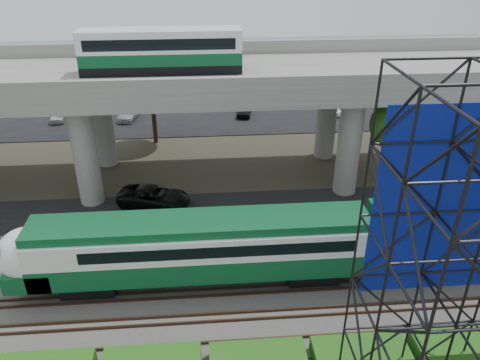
{
  "coord_description": "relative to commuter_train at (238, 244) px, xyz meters",
  "views": [
    {
      "loc": [
        -1.13,
        -19.86,
        18.66
      ],
      "look_at": [
        1.0,
        6.0,
        4.9
      ],
      "focal_mm": 35.0,
      "sensor_mm": 36.0,
      "label": 1
    }
  ],
  "objects": [
    {
      "name": "ground",
      "position": [
        -0.58,
        -2.0,
        -2.88
      ],
      "size": [
        140.0,
        140.0,
        0.0
      ],
      "primitive_type": "plane",
      "color": "#474233",
      "rests_on": "ground"
    },
    {
      "name": "ballast_bed",
      "position": [
        -0.58,
        0.0,
        -2.78
      ],
      "size": [
        90.0,
        12.0,
        0.2
      ],
      "primitive_type": "cube",
      "color": "slate",
      "rests_on": "ground"
    },
    {
      "name": "service_road",
      "position": [
        -0.58,
        8.5,
        -2.84
      ],
      "size": [
        90.0,
        5.0,
        0.08
      ],
      "primitive_type": "cube",
      "color": "black",
      "rests_on": "ground"
    },
    {
      "name": "parking_lot",
      "position": [
        -0.58,
        32.0,
        -2.84
      ],
      "size": [
        90.0,
        18.0,
        0.08
      ],
      "primitive_type": "cube",
      "color": "black",
      "rests_on": "ground"
    },
    {
      "name": "harbor_water",
      "position": [
        -0.58,
        54.0,
        -2.87
      ],
      "size": [
        140.0,
        40.0,
        0.03
      ],
      "primitive_type": "cube",
      "color": "#466274",
      "rests_on": "ground"
    },
    {
      "name": "rail_tracks",
      "position": [
        -0.58,
        -0.0,
        -2.6
      ],
      "size": [
        90.0,
        9.52,
        0.16
      ],
      "color": "#472D1E",
      "rests_on": "ballast_bed"
    },
    {
      "name": "commuter_train",
      "position": [
        0.0,
        0.0,
        0.0
      ],
      "size": [
        29.3,
        3.06,
        4.3
      ],
      "color": "black",
      "rests_on": "rail_tracks"
    },
    {
      "name": "overpass",
      "position": [
        -0.88,
        14.0,
        5.33
      ],
      "size": [
        80.0,
        12.0,
        12.4
      ],
      "color": "#9E9B93",
      "rests_on": "ground"
    },
    {
      "name": "trees",
      "position": [
        -5.24,
        14.17,
        2.69
      ],
      "size": [
        40.94,
        16.94,
        7.69
      ],
      "color": "#382314",
      "rests_on": "ground"
    },
    {
      "name": "suv",
      "position": [
        -5.72,
        9.44,
        -2.04
      ],
      "size": [
        6.01,
        4.01,
        1.53
      ],
      "primitive_type": "imported",
      "rotation": [
        0.0,
        0.0,
        1.28
      ],
      "color": "black",
      "rests_on": "service_road"
    },
    {
      "name": "parked_cars",
      "position": [
        0.21,
        31.72,
        -2.17
      ],
      "size": [
        37.73,
        9.79,
        1.31
      ],
      "color": "silver",
      "rests_on": "parking_lot"
    }
  ]
}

